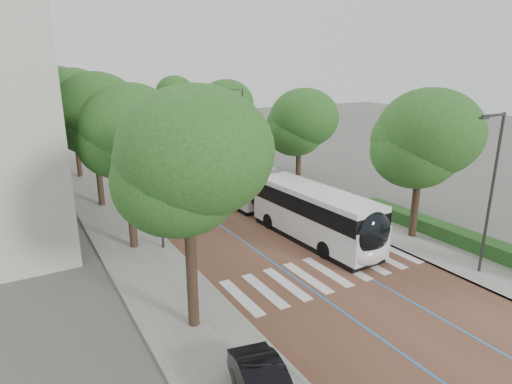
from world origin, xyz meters
The scene contains 19 objects.
ground centered at (0.00, 0.00, 0.00)m, with size 160.00×160.00×0.00m, color #51544C.
road centered at (0.00, 40.00, 0.01)m, with size 11.00×140.00×0.02m, color brown.
sidewalk_left centered at (-7.50, 40.00, 0.06)m, with size 4.00×140.00×0.12m, color gray.
sidewalk_right centered at (7.50, 40.00, 0.06)m, with size 4.00×140.00×0.12m, color gray.
kerb_left centered at (-5.60, 40.00, 0.06)m, with size 0.20×140.00×0.14m, color gray.
kerb_right centered at (5.60, 40.00, 0.06)m, with size 0.20×140.00×0.14m, color gray.
zebra_crossing centered at (0.20, 1.00, 0.03)m, with size 10.55×3.60×0.01m.
lane_line_left centered at (-1.60, 40.00, 0.02)m, with size 0.12×126.00×0.01m, color #2671BF.
lane_line_right centered at (1.60, 40.00, 0.02)m, with size 0.12×126.00×0.01m, color #2671BF.
hedge centered at (9.10, 0.00, 0.52)m, with size 1.20×14.00×0.80m, color #19491B.
streetlight_near centered at (6.62, -3.00, 4.82)m, with size 1.82×0.20×8.00m.
streetlight_far centered at (6.62, 22.00, 4.82)m, with size 1.82×0.20×8.00m.
lamp_post_left centered at (-6.10, 8.00, 4.12)m, with size 0.14×0.14×8.00m, color #313033.
trees_left centered at (-7.50, 24.41, 6.71)m, with size 5.98×60.54×9.64m.
trees_right centered at (7.70, 20.23, 5.78)m, with size 6.00×47.64×8.42m.
lead_bus centered at (2.01, 8.52, 1.63)m, with size 3.32×18.49×3.20m.
bus_queued_0 centered at (2.06, 25.03, 1.62)m, with size 3.30×12.53×3.20m.
bus_queued_1 centered at (2.41, 37.44, 1.62)m, with size 2.61×12.41×3.20m.
bus_queued_2 centered at (1.93, 50.90, 1.62)m, with size 3.28×12.53×3.20m.
Camera 1 is at (-12.96, -14.28, 10.13)m, focal length 30.00 mm.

